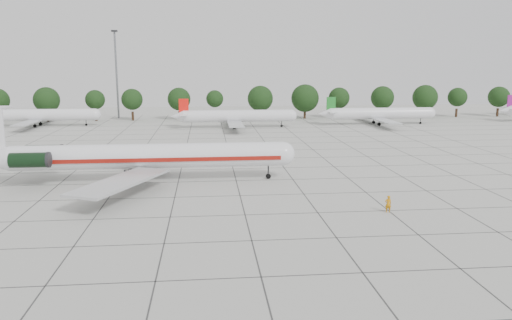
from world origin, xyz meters
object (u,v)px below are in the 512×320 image
Objects in this scene: main_airliner at (132,156)px; floodlight_mast at (116,69)px; ground_crew at (388,204)px; bg_airliner_b at (40,115)px; bg_airliner_c at (237,116)px; bg_airliner_d at (380,114)px.

floodlight_mast is (-15.81, 83.23, 10.67)m from main_airliner.
ground_crew is 111.29m from floodlight_mast.
bg_airliner_b and bg_airliner_c have the same top height.
ground_crew is 75.43m from bg_airliner_c.
bg_airliner_c is (50.33, -7.70, 0.00)m from bg_airliner_b.
bg_airliner_d is 76.37m from floodlight_mast.
main_airliner is 22.85× the size of ground_crew.
floodlight_mast is (-45.69, 100.60, 13.33)m from ground_crew.
ground_crew is 0.08× the size of floodlight_mast.
floodlight_mast is at bearing 161.98° from bg_airliner_d.
bg_airliner_d is (88.45, -4.91, 0.00)m from bg_airliner_b.
bg_airliner_c is at bearing 72.51° from main_airliner.
bg_airliner_c is 44.14m from floodlight_mast.
main_airliner is at bearing -133.09° from bg_airliner_d.
ground_crew is at bearing -52.81° from bg_airliner_b.
bg_airliner_b and bg_airliner_d have the same top height.
ground_crew is 0.07× the size of bg_airliner_d.
floodlight_mast is (16.64, 18.45, 11.37)m from bg_airliner_b.
bg_airliner_b is at bearing 171.30° from bg_airliner_c.
floodlight_mast is at bearing 142.18° from bg_airliner_c.
main_airliner is 1.55× the size of bg_airliner_b.
main_airliner reaches higher than bg_airliner_d.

